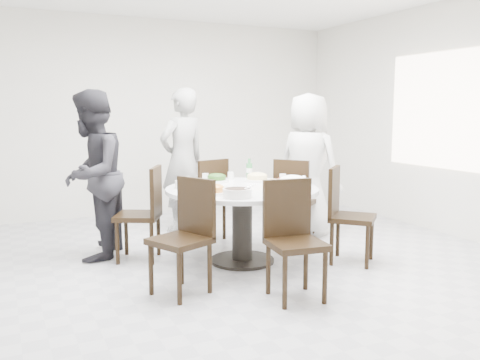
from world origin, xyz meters
name	(u,v)px	position (x,y,z in m)	size (l,w,h in m)	color
floor	(226,269)	(0.00, 0.00, 0.00)	(6.00, 6.00, 0.01)	#B0B0B6
wall_back	(142,117)	(0.00, 3.00, 1.40)	(6.00, 0.01, 2.80)	silver
wall_right	(460,119)	(3.00, 0.00, 1.40)	(0.01, 6.00, 2.80)	silver
window	(460,110)	(2.98, 0.00, 1.50)	(0.04, 2.20, 1.40)	white
dining_table	(242,225)	(0.25, 0.16, 0.38)	(1.50, 1.50, 0.75)	white
chair_ne	(296,199)	(1.21, 0.71, 0.47)	(0.42, 0.42, 0.95)	black
chair_n	(204,199)	(0.23, 1.17, 0.47)	(0.42, 0.42, 0.95)	black
chair_nw	(138,214)	(-0.67, 0.68, 0.47)	(0.42, 0.42, 0.95)	black
chair_sw	(180,238)	(-0.60, -0.43, 0.47)	(0.42, 0.42, 0.95)	black
chair_s	(296,241)	(0.20, -0.93, 0.47)	(0.42, 0.42, 0.95)	black
chair_se	(353,216)	(1.22, -0.33, 0.47)	(0.42, 0.42, 0.95)	black
diner_right	(308,165)	(1.46, 0.85, 0.85)	(0.83, 0.54, 1.70)	silver
diner_middle	(183,160)	(0.16, 1.69, 0.89)	(0.65, 0.42, 1.77)	black
diner_left	(92,175)	(-1.06, 0.94, 0.86)	(0.83, 0.65, 1.71)	black
dish_greens	(217,179)	(0.17, 0.62, 0.78)	(0.25, 0.25, 0.06)	white
dish_pale	(257,178)	(0.58, 0.49, 0.79)	(0.28, 0.28, 0.07)	white
dish_orange	(197,185)	(-0.17, 0.30, 0.79)	(0.27, 0.27, 0.07)	white
dish_redbrown	(287,183)	(0.68, 0.02, 0.79)	(0.29, 0.29, 0.07)	white
dish_tofu	(212,190)	(-0.16, -0.07, 0.79)	(0.27, 0.27, 0.07)	white
rice_bowl	(293,186)	(0.55, -0.30, 0.81)	(0.28, 0.28, 0.12)	silver
soup_bowl	(237,193)	(-0.03, -0.32, 0.79)	(0.26, 0.26, 0.08)	white
beverage_bottle	(249,169)	(0.57, 0.66, 0.87)	(0.07, 0.07, 0.23)	#317B42
tea_cups	(217,176)	(0.24, 0.77, 0.79)	(0.07, 0.07, 0.08)	white
chopsticks	(218,179)	(0.26, 0.79, 0.76)	(0.24, 0.04, 0.01)	tan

